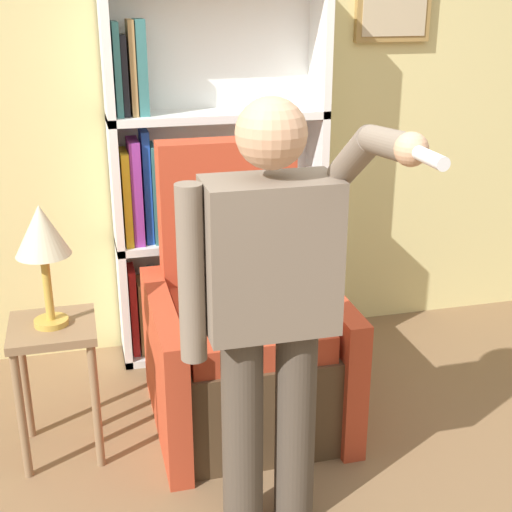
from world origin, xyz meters
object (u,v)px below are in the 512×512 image
object	(u,v)px
armchair	(242,338)
table_lamp	(42,236)
side_table	(55,355)
person_standing	(270,302)
bookcase	(199,184)

from	to	relation	value
armchair	table_lamp	xyz separation A→B (m)	(-0.84, -0.12, 0.62)
armchair	side_table	bearing A→B (deg)	-172.00
armchair	table_lamp	distance (m)	1.04
person_standing	armchair	bearing A→B (deg)	83.97
armchair	side_table	xyz separation A→B (m)	(-0.84, -0.12, 0.09)
bookcase	side_table	size ratio (longest dim) A/B	3.20
armchair	side_table	distance (m)	0.85
person_standing	table_lamp	xyz separation A→B (m)	(-0.75, 0.67, 0.07)
bookcase	armchair	world-z (taller)	bookcase
armchair	person_standing	size ratio (longest dim) A/B	0.79
bookcase	side_table	distance (m)	1.21
armchair	person_standing	distance (m)	0.96
side_table	person_standing	bearing A→B (deg)	-41.58
bookcase	person_standing	distance (m)	1.47
person_standing	bookcase	bearing A→B (deg)	89.37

